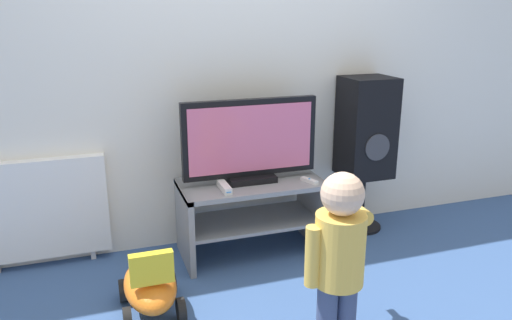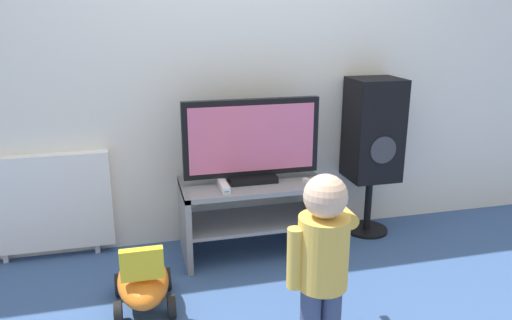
{
  "view_description": "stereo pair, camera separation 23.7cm",
  "coord_description": "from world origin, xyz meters",
  "px_view_note": "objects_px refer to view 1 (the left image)",
  "views": [
    {
      "loc": [
        -0.95,
        -2.64,
        1.54
      ],
      "look_at": [
        0.0,
        0.14,
        0.66
      ],
      "focal_mm": 35.0,
      "sensor_mm": 36.0,
      "label": 1
    },
    {
      "loc": [
        -0.72,
        -2.71,
        1.54
      ],
      "look_at": [
        0.0,
        0.14,
        0.66
      ],
      "focal_mm": 35.0,
      "sensor_mm": 36.0,
      "label": 2
    }
  ],
  "objects_px": {
    "television": "(250,142)",
    "remote_primary": "(309,181)",
    "game_console": "(224,187)",
    "speaker_tower": "(366,131)",
    "child": "(339,250)",
    "radiator": "(40,210)",
    "ride_on_toy": "(150,285)"
  },
  "relations": [
    {
      "from": "ride_on_toy",
      "to": "radiator",
      "type": "height_order",
      "value": "radiator"
    },
    {
      "from": "remote_primary",
      "to": "speaker_tower",
      "type": "bearing_deg",
      "value": 23.66
    },
    {
      "from": "television",
      "to": "ride_on_toy",
      "type": "bearing_deg",
      "value": -144.78
    },
    {
      "from": "child",
      "to": "speaker_tower",
      "type": "distance_m",
      "value": 1.47
    },
    {
      "from": "television",
      "to": "game_console",
      "type": "xyz_separation_m",
      "value": [
        -0.2,
        -0.11,
        -0.24
      ]
    },
    {
      "from": "television",
      "to": "child",
      "type": "relative_size",
      "value": 0.98
    },
    {
      "from": "speaker_tower",
      "to": "ride_on_toy",
      "type": "bearing_deg",
      "value": -159.66
    },
    {
      "from": "ride_on_toy",
      "to": "radiator",
      "type": "relative_size",
      "value": 0.65
    },
    {
      "from": "television",
      "to": "speaker_tower",
      "type": "distance_m",
      "value": 0.89
    },
    {
      "from": "ride_on_toy",
      "to": "remote_primary",
      "type": "bearing_deg",
      "value": 18.62
    },
    {
      "from": "game_console",
      "to": "child",
      "type": "height_order",
      "value": "child"
    },
    {
      "from": "speaker_tower",
      "to": "radiator",
      "type": "bearing_deg",
      "value": 176.38
    },
    {
      "from": "game_console",
      "to": "child",
      "type": "xyz_separation_m",
      "value": [
        0.26,
        -0.99,
        0.01
      ]
    },
    {
      "from": "remote_primary",
      "to": "radiator",
      "type": "distance_m",
      "value": 1.68
    },
    {
      "from": "game_console",
      "to": "remote_primary",
      "type": "height_order",
      "value": "game_console"
    },
    {
      "from": "child",
      "to": "radiator",
      "type": "bearing_deg",
      "value": 135.17
    },
    {
      "from": "ride_on_toy",
      "to": "radiator",
      "type": "bearing_deg",
      "value": 127.34
    },
    {
      "from": "speaker_tower",
      "to": "radiator",
      "type": "xyz_separation_m",
      "value": [
        -2.17,
        0.14,
        -0.36
      ]
    },
    {
      "from": "television",
      "to": "game_console",
      "type": "relative_size",
      "value": 4.31
    },
    {
      "from": "television",
      "to": "ride_on_toy",
      "type": "height_order",
      "value": "television"
    },
    {
      "from": "ride_on_toy",
      "to": "child",
      "type": "bearing_deg",
      "value": -37.45
    },
    {
      "from": "game_console",
      "to": "remote_primary",
      "type": "relative_size",
      "value": 1.52
    },
    {
      "from": "television",
      "to": "remote_primary",
      "type": "distance_m",
      "value": 0.45
    },
    {
      "from": "speaker_tower",
      "to": "ride_on_toy",
      "type": "distance_m",
      "value": 1.81
    },
    {
      "from": "game_console",
      "to": "television",
      "type": "bearing_deg",
      "value": 28.81
    },
    {
      "from": "speaker_tower",
      "to": "television",
      "type": "bearing_deg",
      "value": -174.56
    },
    {
      "from": "child",
      "to": "speaker_tower",
      "type": "xyz_separation_m",
      "value": [
        0.83,
        1.19,
        0.21
      ]
    },
    {
      "from": "television",
      "to": "child",
      "type": "height_order",
      "value": "television"
    },
    {
      "from": "child",
      "to": "radiator",
      "type": "relative_size",
      "value": 1.11
    },
    {
      "from": "television",
      "to": "remote_primary",
      "type": "relative_size",
      "value": 6.54
    },
    {
      "from": "remote_primary",
      "to": "television",
      "type": "bearing_deg",
      "value": 156.63
    },
    {
      "from": "game_console",
      "to": "speaker_tower",
      "type": "relative_size",
      "value": 0.18
    }
  ]
}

